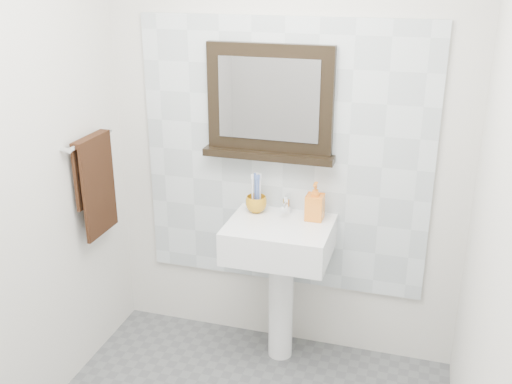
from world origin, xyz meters
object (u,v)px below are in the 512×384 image
pedestal_sink (280,254)px  toothbrush_cup (256,204)px  soap_dispenser (315,201)px  hand_towel (95,178)px  framed_mirror (270,105)px

pedestal_sink → toothbrush_cup: 0.30m
soap_dispenser → hand_towel: bearing=-166.2°
framed_mirror → hand_towel: 1.01m
pedestal_sink → hand_towel: (-0.98, -0.17, 0.39)m
pedestal_sink → toothbrush_cup: bearing=146.5°
pedestal_sink → soap_dispenser: 0.35m
hand_towel → toothbrush_cup: bearing=18.9°
pedestal_sink → toothbrush_cup: pedestal_sink is taller
pedestal_sink → soap_dispenser: soap_dispenser is taller
soap_dispenser → hand_towel: hand_towel is taller
pedestal_sink → framed_mirror: (-0.11, 0.19, 0.77)m
toothbrush_cup → framed_mirror: framed_mirror is taller
pedestal_sink → framed_mirror: 0.80m
framed_mirror → toothbrush_cup: bearing=-123.3°
pedestal_sink → soap_dispenser: (0.16, 0.10, 0.29)m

